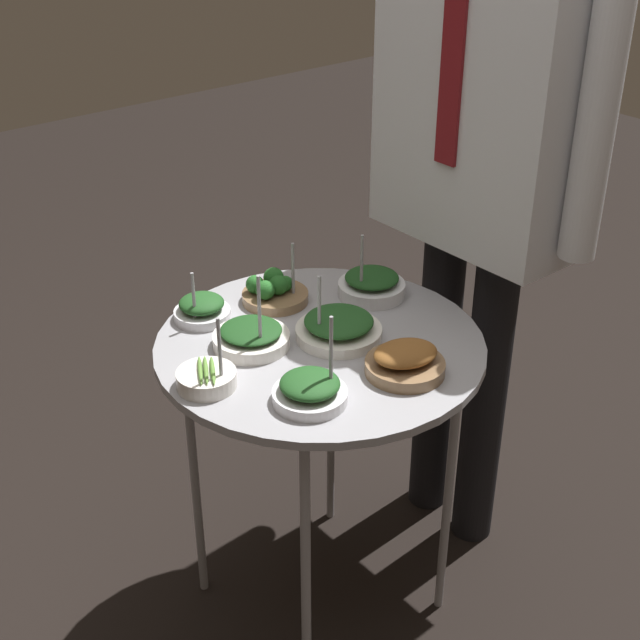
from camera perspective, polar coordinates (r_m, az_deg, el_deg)
name	(u,v)px	position (r m, az deg, el deg)	size (l,w,h in m)	color
ground_plane	(320,595)	(2.26, 0.00, -17.20)	(8.00, 8.00, 0.00)	black
serving_cart	(320,363)	(1.83, 0.00, -2.79)	(0.67, 0.67, 0.72)	#939399
bowl_spinach_mid_right	(339,327)	(1.80, 1.20, -0.45)	(0.18, 0.18, 0.15)	silver
bowl_spinach_far_rim	(251,337)	(1.78, -4.42, -1.08)	(0.16, 0.16, 0.18)	silver
bowl_asparagus_center	(207,378)	(1.67, -7.26, -3.71)	(0.11, 0.11, 0.15)	silver
bowl_spinach_mid_left	(310,390)	(1.61, -0.64, -4.50)	(0.14, 0.14, 0.18)	silver
bowl_spinach_front_right	(202,309)	(1.89, -7.57, 0.71)	(0.12, 0.12, 0.12)	silver
bowl_roast_front_left	(405,361)	(1.70, 5.47, -2.64)	(0.15, 0.15, 0.06)	brown
bowl_spinach_back_right	(372,285)	(1.97, 3.32, 2.26)	(0.15, 0.15, 0.16)	silver
bowl_broccoli_back_left	(274,291)	(1.94, -2.99, 1.87)	(0.15, 0.15, 0.14)	brown
waiter_figure	(483,137)	(1.96, 10.41, 11.43)	(0.61, 0.23, 1.66)	black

